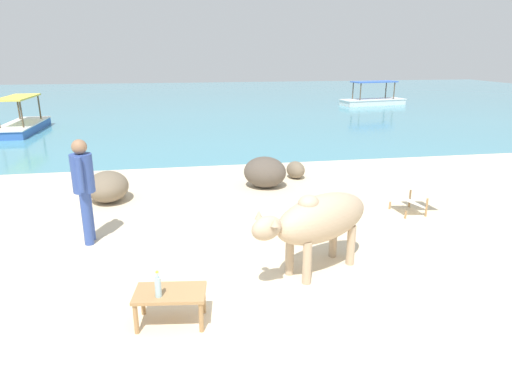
{
  "coord_description": "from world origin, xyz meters",
  "views": [
    {
      "loc": [
        -1.06,
        -4.24,
        2.88
      ],
      "look_at": [
        0.23,
        3.0,
        0.55
      ],
      "focal_mm": 31.22,
      "sensor_mm": 36.0,
      "label": 1
    }
  ],
  "objects_px": {
    "cow": "(320,220)",
    "bottle": "(158,287)",
    "low_bench_table": "(170,296)",
    "deck_chair_far": "(417,192)",
    "person_standing": "(84,184)",
    "boat_blue": "(22,124)",
    "boat_white": "(373,100)"
  },
  "relations": [
    {
      "from": "deck_chair_far",
      "to": "boat_blue",
      "type": "relative_size",
      "value": 0.22
    },
    {
      "from": "low_bench_table",
      "to": "bottle",
      "type": "height_order",
      "value": "bottle"
    },
    {
      "from": "low_bench_table",
      "to": "deck_chair_far",
      "type": "relative_size",
      "value": 1.0
    },
    {
      "from": "cow",
      "to": "bottle",
      "type": "xyz_separation_m",
      "value": [
        -2.06,
        -0.98,
        -0.23
      ]
    },
    {
      "from": "bottle",
      "to": "person_standing",
      "type": "bearing_deg",
      "value": 114.48
    },
    {
      "from": "low_bench_table",
      "to": "bottle",
      "type": "xyz_separation_m",
      "value": [
        -0.11,
        -0.09,
        0.18
      ]
    },
    {
      "from": "cow",
      "to": "boat_blue",
      "type": "height_order",
      "value": "boat_blue"
    },
    {
      "from": "boat_white",
      "to": "boat_blue",
      "type": "relative_size",
      "value": 1.04
    },
    {
      "from": "deck_chair_far",
      "to": "cow",
      "type": "bearing_deg",
      "value": 32.6
    },
    {
      "from": "low_bench_table",
      "to": "deck_chair_far",
      "type": "xyz_separation_m",
      "value": [
        4.42,
        2.79,
        0.06
      ]
    },
    {
      "from": "low_bench_table",
      "to": "deck_chair_far",
      "type": "height_order",
      "value": "deck_chair_far"
    },
    {
      "from": "deck_chair_far",
      "to": "boat_blue",
      "type": "height_order",
      "value": "boat_blue"
    },
    {
      "from": "deck_chair_far",
      "to": "boat_white",
      "type": "height_order",
      "value": "boat_white"
    },
    {
      "from": "cow",
      "to": "person_standing",
      "type": "bearing_deg",
      "value": -54.48
    },
    {
      "from": "boat_blue",
      "to": "person_standing",
      "type": "bearing_deg",
      "value": 21.21
    },
    {
      "from": "cow",
      "to": "deck_chair_far",
      "type": "relative_size",
      "value": 2.36
    },
    {
      "from": "boat_blue",
      "to": "bottle",
      "type": "bearing_deg",
      "value": 21.85
    },
    {
      "from": "cow",
      "to": "boat_blue",
      "type": "relative_size",
      "value": 0.52
    },
    {
      "from": "cow",
      "to": "low_bench_table",
      "type": "height_order",
      "value": "cow"
    },
    {
      "from": "person_standing",
      "to": "boat_white",
      "type": "relative_size",
      "value": 0.42
    },
    {
      "from": "bottle",
      "to": "boat_blue",
      "type": "xyz_separation_m",
      "value": [
        -5.4,
        13.55,
        -0.25
      ]
    },
    {
      "from": "deck_chair_far",
      "to": "boat_blue",
      "type": "bearing_deg",
      "value": -51.86
    },
    {
      "from": "cow",
      "to": "bottle",
      "type": "distance_m",
      "value": 2.3
    },
    {
      "from": "cow",
      "to": "low_bench_table",
      "type": "bearing_deg",
      "value": -4.25
    },
    {
      "from": "low_bench_table",
      "to": "bottle",
      "type": "distance_m",
      "value": 0.23
    },
    {
      "from": "person_standing",
      "to": "deck_chair_far",
      "type": "bearing_deg",
      "value": -177.67
    },
    {
      "from": "deck_chair_far",
      "to": "person_standing",
      "type": "xyz_separation_m",
      "value": [
        -5.68,
        -0.37,
        0.56
      ]
    },
    {
      "from": "person_standing",
      "to": "boat_blue",
      "type": "bearing_deg",
      "value": -70.33
    },
    {
      "from": "low_bench_table",
      "to": "person_standing",
      "type": "distance_m",
      "value": 2.8
    },
    {
      "from": "bottle",
      "to": "person_standing",
      "type": "relative_size",
      "value": 0.18
    },
    {
      "from": "cow",
      "to": "person_standing",
      "type": "distance_m",
      "value": 3.55
    },
    {
      "from": "boat_white",
      "to": "boat_blue",
      "type": "xyz_separation_m",
      "value": [
        -16.54,
        -5.92,
        0.0
      ]
    }
  ]
}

